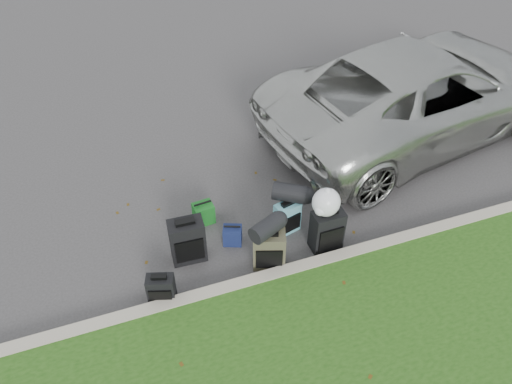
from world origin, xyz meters
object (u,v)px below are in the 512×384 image
object	(u,v)px
suitcase_teal	(287,217)
tote_green	(204,213)
suitcase_small_black	(161,289)
tote_navy	(233,235)
suitcase_large_black_right	(327,230)
suitcase_large_black_left	(188,241)
suitcase_olive	(269,249)
suv	(420,91)

from	to	relation	value
suitcase_teal	tote_green	xyz separation A→B (m)	(-1.12, 0.59, -0.09)
suitcase_small_black	tote_navy	xyz separation A→B (m)	(1.17, 0.66, -0.08)
suitcase_large_black_right	tote_navy	xyz separation A→B (m)	(-1.24, 0.52, -0.19)
suitcase_large_black_left	tote_green	bearing A→B (deg)	61.67
suitcase_small_black	suitcase_large_black_left	xyz separation A→B (m)	(0.50, 0.59, 0.13)
suitcase_small_black	tote_green	size ratio (longest dim) A/B	1.32
tote_navy	suitcase_olive	bearing A→B (deg)	-36.43
suv	suitcase_large_black_right	world-z (taller)	suv
suitcase_large_black_left	tote_navy	bearing A→B (deg)	9.26
suitcase_small_black	suitcase_large_black_left	world-z (taller)	suitcase_large_black_left
suitcase_olive	suitcase_teal	world-z (taller)	suitcase_olive
suv	suitcase_large_black_right	bearing A→B (deg)	116.82
suitcase_teal	suv	bearing A→B (deg)	13.06
suv	suitcase_large_black_left	bearing A→B (deg)	99.24
suv	suitcase_large_black_left	world-z (taller)	suv
suitcase_teal	suitcase_large_black_right	size ratio (longest dim) A/B	0.78
suitcase_large_black_right	suitcase_small_black	bearing A→B (deg)	-177.49
suitcase_large_black_right	tote_navy	bearing A→B (deg)	156.40
suitcase_small_black	tote_green	world-z (taller)	suitcase_small_black
suitcase_large_black_left	suitcase_olive	xyz separation A→B (m)	(1.02, -0.49, -0.04)
suitcase_teal	suitcase_large_black_right	world-z (taller)	suitcase_large_black_right
suitcase_teal	tote_navy	xyz separation A→B (m)	(-0.84, 0.03, -0.12)
tote_navy	tote_green	bearing A→B (deg)	137.95
suv	suitcase_small_black	size ratio (longest dim) A/B	13.50
suitcase_teal	tote_green	size ratio (longest dim) A/B	1.55
tote_navy	suitcase_small_black	bearing A→B (deg)	-129.09
suitcase_large_black_left	suitcase_teal	xyz separation A→B (m)	(1.51, 0.04, -0.09)
suitcase_teal	suitcase_large_black_left	bearing A→B (deg)	167.47
suv	tote_green	distance (m)	4.52
suitcase_large_black_left	suitcase_small_black	bearing A→B (deg)	-127.35
suitcase_small_black	tote_green	xyz separation A→B (m)	(0.89, 1.23, -0.05)
suitcase_large_black_right	tote_green	bearing A→B (deg)	143.74
suitcase_large_black_right	suitcase_large_black_left	bearing A→B (deg)	165.94
suitcase_teal	suitcase_small_black	bearing A→B (deg)	-176.69
suv	tote_navy	size ratio (longest dim) A/B	20.76
suitcase_large_black_right	suitcase_teal	bearing A→B (deg)	128.45
suitcase_olive	tote_green	world-z (taller)	suitcase_olive
suitcase_large_black_right	suv	bearing A→B (deg)	36.55
suitcase_small_black	tote_green	distance (m)	1.52
suv	tote_green	bearing A→B (deg)	93.26
suitcase_olive	suitcase_large_black_left	bearing A→B (deg)	173.17
suv	suitcase_small_black	xyz separation A→B (m)	(-5.24, -2.30, -0.61)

